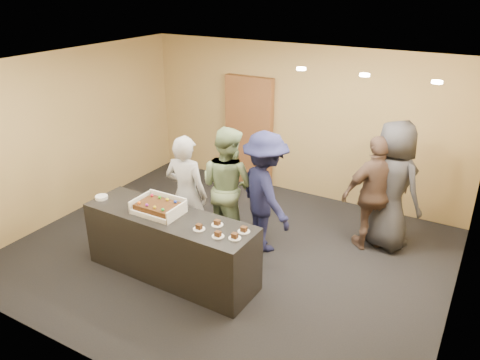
{
  "coord_description": "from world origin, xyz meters",
  "views": [
    {
      "loc": [
        3.07,
        -4.99,
        3.73
      ],
      "look_at": [
        0.21,
        0.0,
        1.21
      ],
      "focal_mm": 35.0,
      "sensor_mm": 36.0,
      "label": 1
    }
  ],
  "objects": [
    {
      "name": "room",
      "position": [
        0.0,
        0.0,
        1.35
      ],
      "size": [
        6.04,
        6.0,
        2.7
      ],
      "color": "black",
      "rests_on": "ground"
    },
    {
      "name": "serving_counter",
      "position": [
        -0.38,
        -0.83,
        0.45
      ],
      "size": [
        2.42,
        0.76,
        0.9
      ],
      "primitive_type": "cube",
      "rotation": [
        0.0,
        0.0,
        -0.02
      ],
      "color": "black",
      "rests_on": "floor"
    },
    {
      "name": "storage_cabinet",
      "position": [
        -0.99,
        2.41,
        1.04
      ],
      "size": [
        0.95,
        0.15,
        2.08
      ],
      "primitive_type": "cube",
      "color": "brown",
      "rests_on": "floor"
    },
    {
      "name": "cake_box",
      "position": [
        -0.54,
        -0.81,
        0.94
      ],
      "size": [
        0.63,
        0.43,
        0.18
      ],
      "color": "white",
      "rests_on": "serving_counter"
    },
    {
      "name": "sheet_cake",
      "position": [
        -0.54,
        -0.83,
        1.0
      ],
      "size": [
        0.53,
        0.37,
        0.11
      ],
      "color": "#3C200D",
      "rests_on": "cake_box"
    },
    {
      "name": "plate_stack",
      "position": [
        -1.49,
        -0.89,
        0.92
      ],
      "size": [
        0.17,
        0.17,
        0.04
      ],
      "primitive_type": "cylinder",
      "color": "white",
      "rests_on": "serving_counter"
    },
    {
      "name": "slice_a",
      "position": [
        0.16,
        -0.93,
        0.92
      ],
      "size": [
        0.15,
        0.15,
        0.07
      ],
      "color": "white",
      "rests_on": "serving_counter"
    },
    {
      "name": "slice_b",
      "position": [
        0.3,
        -0.73,
        0.92
      ],
      "size": [
        0.15,
        0.15,
        0.07
      ],
      "color": "white",
      "rests_on": "serving_counter"
    },
    {
      "name": "slice_c",
      "position": [
        0.46,
        -0.96,
        0.92
      ],
      "size": [
        0.15,
        0.15,
        0.07
      ],
      "color": "white",
      "rests_on": "serving_counter"
    },
    {
      "name": "slice_d",
      "position": [
        0.66,
        -0.71,
        0.92
      ],
      "size": [
        0.15,
        0.15,
        0.07
      ],
      "color": "white",
      "rests_on": "serving_counter"
    },
    {
      "name": "slice_e",
      "position": [
        0.65,
        -0.9,
        0.92
      ],
      "size": [
        0.15,
        0.15,
        0.07
      ],
      "color": "white",
      "rests_on": "serving_counter"
    },
    {
      "name": "person_server_grey",
      "position": [
        -0.58,
        -0.17,
        0.88
      ],
      "size": [
        0.68,
        0.48,
        1.76
      ],
      "primitive_type": "imported",
      "rotation": [
        0.0,
        0.0,
        3.24
      ],
      "color": "#9D9EA3",
      "rests_on": "floor"
    },
    {
      "name": "person_sage_man",
      "position": [
        -0.2,
        0.34,
        0.9
      ],
      "size": [
        0.95,
        0.78,
        1.8
      ],
      "primitive_type": "imported",
      "rotation": [
        0.0,
        0.0,
        3.02
      ],
      "color": "#89A474",
      "rests_on": "floor"
    },
    {
      "name": "person_navy_man",
      "position": [
        0.38,
        0.41,
        0.9
      ],
      "size": [
        1.34,
        1.21,
        1.8
      ],
      "primitive_type": "imported",
      "rotation": [
        0.0,
        0.0,
        2.54
      ],
      "color": "#16183B",
      "rests_on": "floor"
    },
    {
      "name": "person_brown_extra",
      "position": [
        1.73,
        1.23,
        0.86
      ],
      "size": [
        1.02,
        1.01,
        1.73
      ],
      "primitive_type": "imported",
      "rotation": [
        0.0,
        0.0,
        3.91
      ],
      "color": "#503A2F",
      "rests_on": "floor"
    },
    {
      "name": "person_dark_suit",
      "position": [
        1.92,
        1.4,
        0.97
      ],
      "size": [
        1.12,
        0.97,
        1.93
      ],
      "primitive_type": "imported",
      "rotation": [
        0.0,
        0.0,
        2.68
      ],
      "color": "#292A2F",
      "rests_on": "floor"
    },
    {
      "name": "ceiling_spotlights",
      "position": [
        1.6,
        0.5,
        2.67
      ],
      "size": [
        1.72,
        0.12,
        0.03
      ],
      "color": "#FFEAC6",
      "rests_on": "ceiling"
    }
  ]
}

